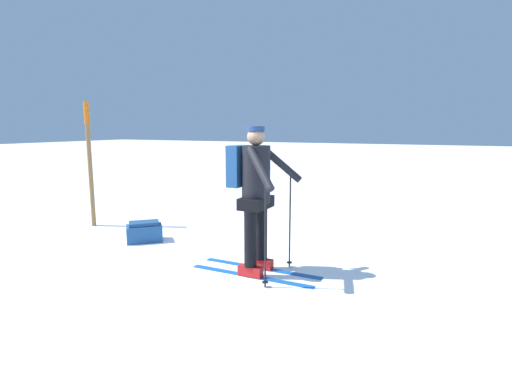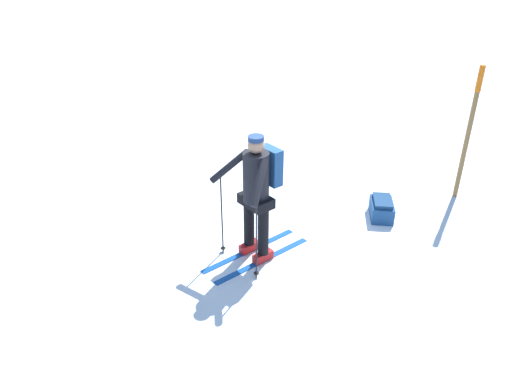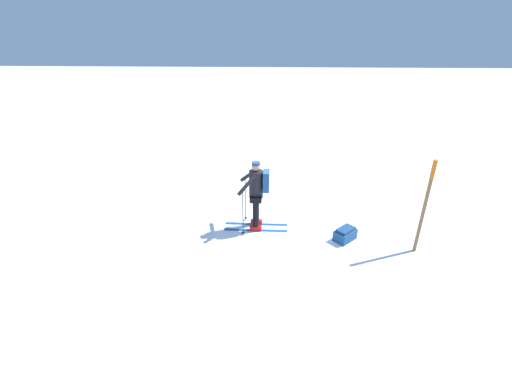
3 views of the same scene
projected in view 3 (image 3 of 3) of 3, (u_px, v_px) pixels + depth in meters
name	position (u px, v px, depth m)	size (l,w,h in m)	color
ground_plane	(282.00, 222.00, 9.13)	(80.00, 80.00, 0.00)	white
skier	(257.00, 191.00, 8.45)	(0.98, 1.62, 1.81)	#144C9E
dropped_backpack	(345.00, 234.00, 8.33)	(0.62, 0.63, 0.32)	navy
trail_marker	(426.00, 201.00, 7.42)	(0.09, 0.09, 2.24)	olive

